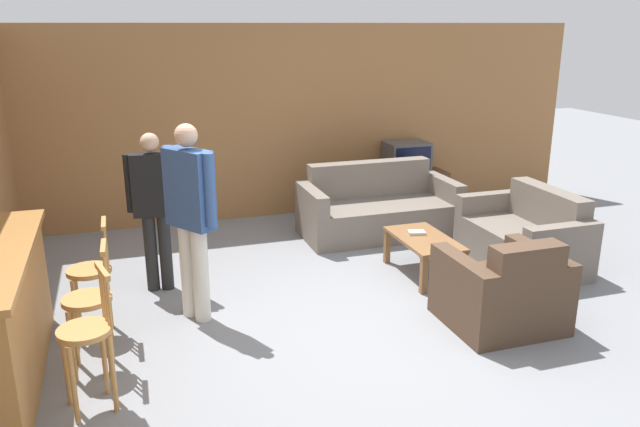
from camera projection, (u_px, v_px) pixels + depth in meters
The scene contains 15 objects.
ground_plane at pixel (362, 331), 5.49m from camera, with size 24.00×24.00×0.00m, color gray.
wall_back at pixel (263, 123), 8.44m from camera, with size 9.40×0.08×2.60m.
bar_counter at pixel (0, 319), 4.54m from camera, with size 0.55×2.10×1.04m.
bar_chair_near at pixel (88, 340), 4.24m from camera, with size 0.44×0.44×1.02m.
bar_chair_mid at pixel (90, 308), 4.72m from camera, with size 0.38×0.38×1.02m.
bar_chair_far at pixel (92, 278), 5.27m from camera, with size 0.37×0.37×1.02m.
couch_far at pixel (377, 210), 7.96m from camera, with size 1.96×0.93×0.88m.
armchair_near at pixel (503, 293), 5.51m from camera, with size 0.95×0.89×0.86m.
loveseat_right at pixel (525, 237), 6.96m from camera, with size 0.86×1.47×0.84m.
coffee_table at pixel (424, 244), 6.62m from camera, with size 0.53×0.97×0.42m.
tv_unit at pixel (405, 191), 9.06m from camera, with size 1.21×0.46×0.53m.
tv at pixel (407, 158), 8.91m from camera, with size 0.60×0.45×0.45m.
book_on_table at pixel (417, 233), 6.71m from camera, with size 0.21×0.17×0.03m.
person_by_window at pixel (154, 203), 6.09m from camera, with size 0.52×0.21×1.60m.
person_by_counter at pixel (191, 212), 5.46m from camera, with size 0.42×0.53×1.79m.
Camera 1 is at (-1.89, -4.59, 2.59)m, focal length 35.00 mm.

